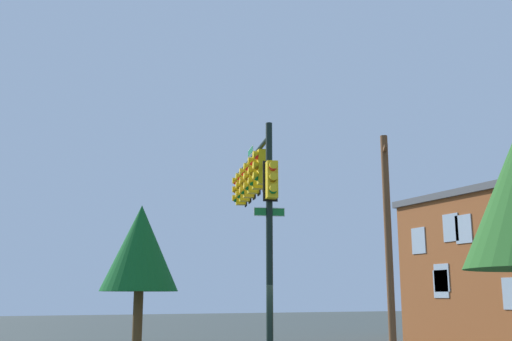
# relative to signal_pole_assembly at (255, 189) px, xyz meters

# --- Properties ---
(signal_pole_assembly) EXTENTS (6.26, 2.13, 7.36)m
(signal_pole_assembly) POSITION_rel_signal_pole_assembly_xyz_m (0.00, 0.00, 0.00)
(signal_pole_assembly) COLOR black
(signal_pole_assembly) RESTS_ON ground_plane
(utility_pole) EXTENTS (1.57, 1.09, 8.19)m
(utility_pole) POSITION_rel_signal_pole_assembly_xyz_m (0.05, -5.48, -1.45)
(utility_pole) COLOR brown
(utility_pole) RESTS_ON ground_plane
(tree_far) EXTENTS (3.51, 3.51, 6.30)m
(tree_far) POSITION_rel_signal_pole_assembly_xyz_m (9.23, 1.35, -1.36)
(tree_far) COLOR #51391D
(tree_far) RESTS_ON ground_plane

